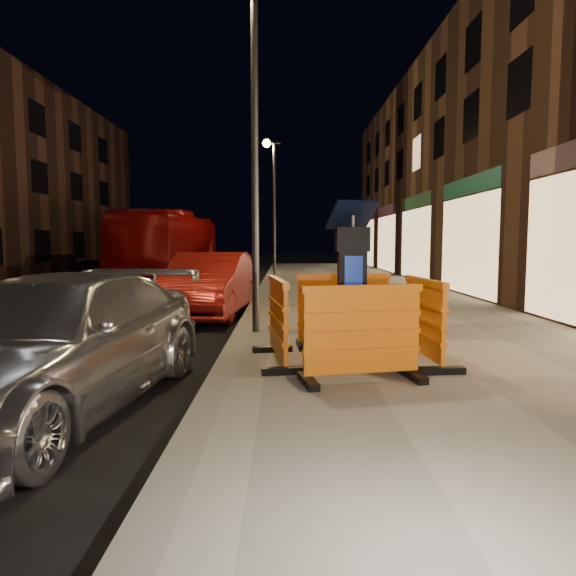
{
  "coord_description": "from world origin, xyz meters",
  "views": [
    {
      "loc": [
        0.77,
        -5.82,
        1.73
      ],
      "look_at": [
        0.8,
        1.0,
        1.1
      ],
      "focal_mm": 32.0,
      "sensor_mm": 36.0,
      "label": 1
    }
  ],
  "objects_px": {
    "barrier_front": "(362,334)",
    "barrier_bldgside": "(424,321)",
    "barrier_kerbside": "(278,321)",
    "parking_kiosk": "(352,287)",
    "car_silver": "(54,409)",
    "bus_doubledecker": "(171,277)",
    "barrier_back": "(343,311)",
    "car_red": "(210,316)"
  },
  "relations": [
    {
      "from": "barrier_kerbside",
      "to": "barrier_bldgside",
      "type": "relative_size",
      "value": 1.0
    },
    {
      "from": "barrier_back",
      "to": "car_red",
      "type": "bearing_deg",
      "value": 118.08
    },
    {
      "from": "barrier_bldgside",
      "to": "parking_kiosk",
      "type": "bearing_deg",
      "value": 85.36
    },
    {
      "from": "barrier_kerbside",
      "to": "bus_doubledecker",
      "type": "xyz_separation_m",
      "value": [
        -5.46,
        18.24,
        -0.7
      ]
    },
    {
      "from": "barrier_front",
      "to": "car_silver",
      "type": "bearing_deg",
      "value": 176.98
    },
    {
      "from": "parking_kiosk",
      "to": "barrier_kerbside",
      "type": "bearing_deg",
      "value": 173.36
    },
    {
      "from": "parking_kiosk",
      "to": "barrier_back",
      "type": "xyz_separation_m",
      "value": [
        0.0,
        0.95,
        -0.43
      ]
    },
    {
      "from": "barrier_bldgside",
      "to": "car_silver",
      "type": "height_order",
      "value": "barrier_bldgside"
    },
    {
      "from": "parking_kiosk",
      "to": "barrier_front",
      "type": "xyz_separation_m",
      "value": [
        0.0,
        -0.95,
        -0.43
      ]
    },
    {
      "from": "barrier_kerbside",
      "to": "car_silver",
      "type": "height_order",
      "value": "barrier_kerbside"
    },
    {
      "from": "barrier_back",
      "to": "car_red",
      "type": "distance_m",
      "value": 5.01
    },
    {
      "from": "barrier_kerbside",
      "to": "barrier_bldgside",
      "type": "distance_m",
      "value": 1.9
    },
    {
      "from": "barrier_bldgside",
      "to": "car_red",
      "type": "distance_m",
      "value": 6.32
    },
    {
      "from": "barrier_front",
      "to": "barrier_kerbside",
      "type": "bearing_deg",
      "value": 123.36
    },
    {
      "from": "barrier_kerbside",
      "to": "car_red",
      "type": "height_order",
      "value": "barrier_kerbside"
    },
    {
      "from": "car_silver",
      "to": "bus_doubledecker",
      "type": "bearing_deg",
      "value": 107.51
    },
    {
      "from": "barrier_front",
      "to": "car_silver",
      "type": "distance_m",
      "value": 3.35
    },
    {
      "from": "parking_kiosk",
      "to": "barrier_bldgside",
      "type": "relative_size",
      "value": 1.4
    },
    {
      "from": "barrier_front",
      "to": "barrier_bldgside",
      "type": "distance_m",
      "value": 1.34
    },
    {
      "from": "barrier_kerbside",
      "to": "car_silver",
      "type": "xyz_separation_m",
      "value": [
        -2.29,
        -1.44,
        -0.7
      ]
    },
    {
      "from": "barrier_kerbside",
      "to": "parking_kiosk",
      "type": "bearing_deg",
      "value": -98.64
    },
    {
      "from": "barrier_back",
      "to": "car_red",
      "type": "relative_size",
      "value": 0.32
    },
    {
      "from": "barrier_bldgside",
      "to": "barrier_front",
      "type": "bearing_deg",
      "value": 130.36
    },
    {
      "from": "barrier_front",
      "to": "barrier_kerbside",
      "type": "xyz_separation_m",
      "value": [
        -0.95,
        0.95,
        0.0
      ]
    },
    {
      "from": "barrier_bldgside",
      "to": "bus_doubledecker",
      "type": "xyz_separation_m",
      "value": [
        -7.36,
        18.24,
        -0.7
      ]
    },
    {
      "from": "bus_doubledecker",
      "to": "barrier_bldgside",
      "type": "bearing_deg",
      "value": -66.28
    },
    {
      "from": "barrier_back",
      "to": "barrier_kerbside",
      "type": "distance_m",
      "value": 1.34
    },
    {
      "from": "parking_kiosk",
      "to": "bus_doubledecker",
      "type": "distance_m",
      "value": 19.37
    },
    {
      "from": "barrier_back",
      "to": "bus_doubledecker",
      "type": "height_order",
      "value": "bus_doubledecker"
    },
    {
      "from": "barrier_bldgside",
      "to": "car_red",
      "type": "height_order",
      "value": "barrier_bldgside"
    },
    {
      "from": "barrier_bldgside",
      "to": "barrier_kerbside",
      "type": "bearing_deg",
      "value": 85.36
    },
    {
      "from": "car_silver",
      "to": "car_red",
      "type": "distance_m",
      "value": 6.64
    },
    {
      "from": "barrier_front",
      "to": "bus_doubledecker",
      "type": "bearing_deg",
      "value": 96.84
    },
    {
      "from": "barrier_front",
      "to": "barrier_bldgside",
      "type": "bearing_deg",
      "value": 33.36
    },
    {
      "from": "car_red",
      "to": "car_silver",
      "type": "bearing_deg",
      "value": -91.17
    },
    {
      "from": "barrier_front",
      "to": "barrier_bldgside",
      "type": "relative_size",
      "value": 1.0
    },
    {
      "from": "barrier_back",
      "to": "bus_doubledecker",
      "type": "bearing_deg",
      "value": 106.71
    },
    {
      "from": "car_red",
      "to": "barrier_kerbside",
      "type": "bearing_deg",
      "value": -67.95
    },
    {
      "from": "parking_kiosk",
      "to": "barrier_bldgside",
      "type": "xyz_separation_m",
      "value": [
        0.95,
        0.0,
        -0.43
      ]
    },
    {
      "from": "car_silver",
      "to": "car_red",
      "type": "xyz_separation_m",
      "value": [
        0.63,
        6.61,
        0.0
      ]
    },
    {
      "from": "parking_kiosk",
      "to": "bus_doubledecker",
      "type": "height_order",
      "value": "parking_kiosk"
    },
    {
      "from": "car_red",
      "to": "barrier_back",
      "type": "bearing_deg",
      "value": -54.02
    }
  ]
}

